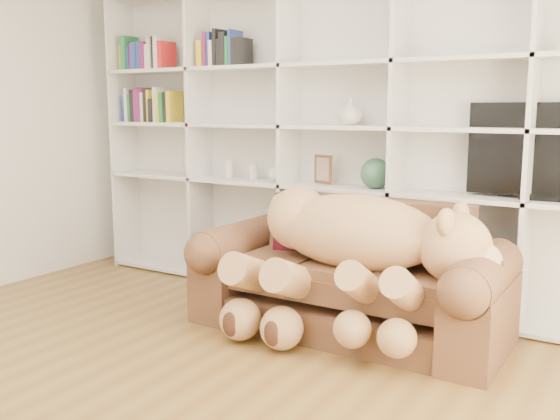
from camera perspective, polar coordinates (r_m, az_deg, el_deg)
The scene contains 12 objects.
wall_back at distance 4.80m, azimuth 6.66°, elevation 8.21°, with size 5.00×0.02×2.70m, color white.
bookshelf at distance 4.78m, azimuth 3.32°, elevation 7.72°, with size 4.43×0.35×2.40m.
sofa at distance 4.09m, azimuth 6.37°, elevation -6.68°, with size 1.99×0.86×0.83m.
teddy_bear at distance 3.84m, azimuth 6.54°, elevation -3.47°, with size 1.59×0.84×0.92m.
throw_pillow at distance 4.33m, azimuth 2.26°, elevation -1.52°, with size 0.40×0.13×0.40m, color #4E0D1C.
tv at distance 4.25m, azimuth 23.70°, elevation 4.84°, with size 1.03×0.18×0.61m.
picture_frame at distance 4.71m, azimuth 3.98°, elevation 3.74°, with size 0.17×0.03×0.21m, color brown.
green_vase at distance 4.53m, azimuth 8.71°, elevation 3.33°, with size 0.22×0.22×0.22m, color #2F5C3F.
figurine_tall at distance 5.18m, azimuth -4.67°, elevation 3.76°, with size 0.07×0.07×0.15m, color beige.
figurine_short at distance 5.04m, azimuth -2.47°, elevation 3.50°, with size 0.07×0.07×0.13m, color beige.
snow_globe at distance 4.93m, azimuth -0.51°, elevation 3.33°, with size 0.11×0.11×0.11m, color white.
shelf_vase at distance 4.59m, azimuth 6.40°, elevation 8.91°, with size 0.18×0.18×0.19m, color beige.
Camera 1 is at (2.02, -1.85, 1.44)m, focal length 40.00 mm.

